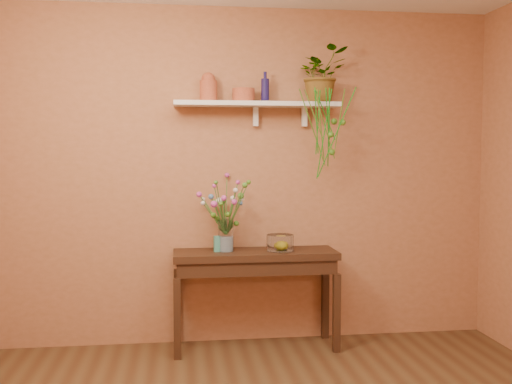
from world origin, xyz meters
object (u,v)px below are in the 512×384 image
Objects in this scene: blue_bottle at (265,90)px; glass_bowl at (280,243)px; bouquet at (225,203)px; spider_plant at (321,75)px; sideboard at (255,265)px; glass_vase at (226,238)px; terracotta_jug at (208,88)px.

glass_bowl is (0.10, -0.12, -1.20)m from blue_bottle.
blue_bottle is at bearing 14.40° from bouquet.
spider_plant is at bearing -3.84° from blue_bottle.
spider_plant is at bearing 4.04° from bouquet.
sideboard is 0.32m from glass_vase.
sideboard is at bearing -130.58° from blue_bottle.
bouquet reaches higher than glass_vase.
glass_vase is at bearing -175.46° from spider_plant.
glass_bowl is at bearing -4.80° from sideboard.
terracotta_jug is at bearing 142.79° from bouquet.
spider_plant is at bearing 4.54° from glass_vase.
terracotta_jug is at bearing 166.78° from glass_bowl.
sideboard is 6.04× the size of glass_bowl.
spider_plant is 1.75× the size of glass_vase.
sideboard is at bearing -17.61° from terracotta_jug.
glass_vase is at bearing -45.91° from bouquet.
blue_bottle is 1.21m from glass_bowl.
terracotta_jug is 1.07× the size of glass_bowl.
glass_bowl is at bearing -13.22° from terracotta_jug.
bouquet is at bearing -165.60° from blue_bottle.
terracotta_jug is at bearing 142.31° from glass_vase.
blue_bottle is 0.95m from bouquet.
bouquet is at bearing 174.45° from sideboard.
bouquet is at bearing -175.96° from spider_plant.
terracotta_jug is 0.91m from bouquet.
spider_plant reaches higher than bouquet.
bouquet is (-0.77, -0.05, -1.00)m from spider_plant.
glass_vase reaches higher than glass_bowl.
bouquet reaches higher than glass_bowl.
bouquet is (-0.24, 0.02, 0.49)m from sideboard.
terracotta_jug reaches higher than sideboard.
sideboard is 0.26m from glass_bowl.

